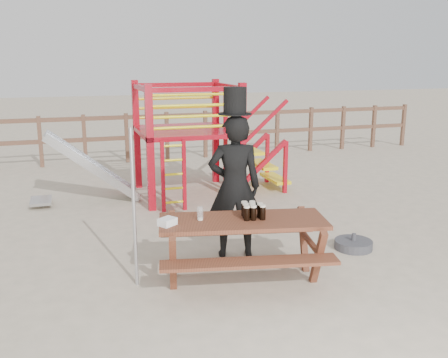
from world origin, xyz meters
TOP-DOWN VIEW (x-y plane):
  - ground at (0.00, 0.00)m, footprint 60.00×60.00m
  - back_fence at (0.00, 7.00)m, footprint 15.09×0.09m
  - playground_fort at (0.12, 3.58)m, footprint 4.71×1.84m
  - picnic_table at (-0.05, -0.21)m, footprint 2.10×1.64m
  - man_with_hat at (0.09, 0.50)m, footprint 0.76×0.59m
  - metal_pole at (-1.24, 0.01)m, footprint 0.04×0.04m
  - parasol_base at (1.69, 0.23)m, footprint 0.51×0.51m
  - paper_bag at (-0.91, -0.16)m, footprint 0.23×0.22m
  - stout_pints at (0.06, -0.20)m, footprint 0.25×0.27m
  - empty_glasses at (-0.52, -0.09)m, footprint 0.07×0.07m

SIDE VIEW (x-z plane):
  - ground at x=0.00m, z-range 0.00..0.00m
  - parasol_base at x=1.69m, z-range -0.05..0.17m
  - picnic_table at x=-0.05m, z-range 0.10..0.82m
  - back_fence at x=0.00m, z-range 0.14..1.34m
  - paper_bag at x=-0.91m, z-range 0.73..0.81m
  - empty_glasses at x=-0.52m, z-range 0.72..0.87m
  - stout_pints at x=0.06m, z-range 0.73..0.90m
  - metal_pole at x=-1.24m, z-range 0.00..1.79m
  - man_with_hat at x=0.09m, z-range -0.11..2.05m
  - playground_fort at x=0.12m, z-range 0.02..2.12m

